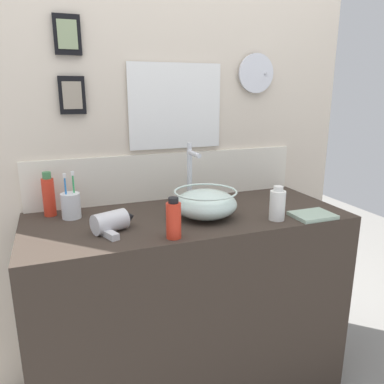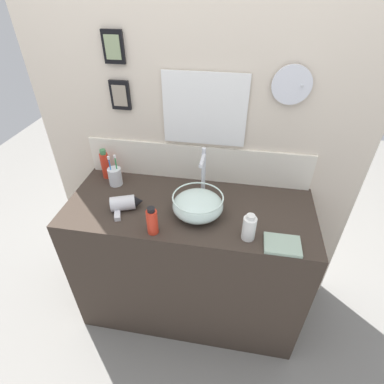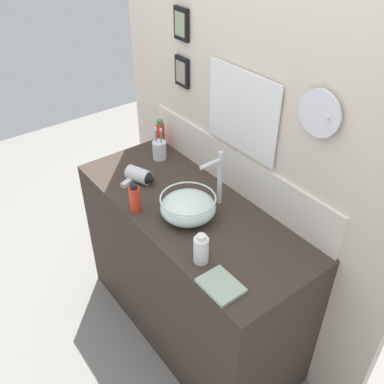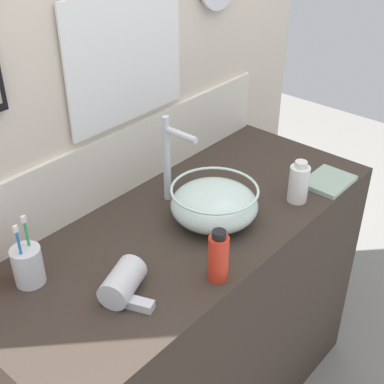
{
  "view_description": "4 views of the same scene",
  "coord_description": "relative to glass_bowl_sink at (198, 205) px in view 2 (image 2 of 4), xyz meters",
  "views": [
    {
      "loc": [
        -0.52,
        -1.42,
        1.41
      ],
      "look_at": [
        0.02,
        0.0,
        1.0
      ],
      "focal_mm": 35.0,
      "sensor_mm": 36.0,
      "label": 1
    },
    {
      "loc": [
        0.23,
        -1.24,
        1.93
      ],
      "look_at": [
        0.02,
        0.0,
        1.0
      ],
      "focal_mm": 28.0,
      "sensor_mm": 36.0,
      "label": 2
    },
    {
      "loc": [
        1.31,
        -0.99,
        2.19
      ],
      "look_at": [
        0.02,
        0.0,
        1.0
      ],
      "focal_mm": 40.0,
      "sensor_mm": 36.0,
      "label": 3
    },
    {
      "loc": [
        -0.99,
        -0.87,
        1.85
      ],
      "look_at": [
        0.02,
        0.0,
        1.0
      ],
      "focal_mm": 50.0,
      "sensor_mm": 36.0,
      "label": 4
    }
  ],
  "objects": [
    {
      "name": "hair_drier",
      "position": [
        -0.38,
        -0.03,
        -0.02
      ],
      "size": [
        0.18,
        0.18,
        0.08
      ],
      "color": "silver",
      "rests_on": "vanity_counter"
    },
    {
      "name": "hand_towel",
      "position": [
        0.42,
        -0.16,
        -0.05
      ],
      "size": [
        0.17,
        0.13,
        0.02
      ],
      "primitive_type": "cube",
      "color": "#99B29E",
      "rests_on": "vanity_counter"
    },
    {
      "name": "lotion_bottle",
      "position": [
        -0.61,
        0.25,
        0.03
      ],
      "size": [
        0.05,
        0.05,
        0.19
      ],
      "color": "red",
      "rests_on": "vanity_counter"
    },
    {
      "name": "vanity_counter",
      "position": [
        -0.06,
        0.05,
        -0.51
      ],
      "size": [
        1.35,
        0.56,
        0.9
      ],
      "primitive_type": "cube",
      "color": "#382D26",
      "rests_on": "ground"
    },
    {
      "name": "toothbrush_cup",
      "position": [
        -0.52,
        0.19,
        -0.01
      ],
      "size": [
        0.08,
        0.08,
        0.2
      ],
      "color": "silver",
      "rests_on": "vanity_counter"
    },
    {
      "name": "faucet",
      "position": [
        -0.0,
        0.18,
        0.11
      ],
      "size": [
        0.02,
        0.13,
        0.29
      ],
      "color": "silver",
      "rests_on": "vanity_counter"
    },
    {
      "name": "glass_bowl_sink",
      "position": [
        0.0,
        0.0,
        0.0
      ],
      "size": [
        0.26,
        0.26,
        0.12
      ],
      "color": "silver",
      "rests_on": "vanity_counter"
    },
    {
      "name": "ground_plane",
      "position": [
        -0.06,
        0.05,
        -0.96
      ],
      "size": [
        6.0,
        6.0,
        0.0
      ],
      "primitive_type": "plane",
      "color": "gray"
    },
    {
      "name": "spray_bottle",
      "position": [
        -0.19,
        -0.17,
        0.01
      ],
      "size": [
        0.05,
        0.05,
        0.15
      ],
      "color": "red",
      "rests_on": "vanity_counter"
    },
    {
      "name": "soap_dispenser",
      "position": [
        0.26,
        -0.13,
        0.0
      ],
      "size": [
        0.06,
        0.06,
        0.14
      ],
      "color": "white",
      "rests_on": "vanity_counter"
    },
    {
      "name": "back_panel",
      "position": [
        -0.06,
        0.36,
        0.25
      ],
      "size": [
        1.88,
        0.1,
        2.43
      ],
      "color": "beige",
      "rests_on": "ground"
    }
  ]
}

